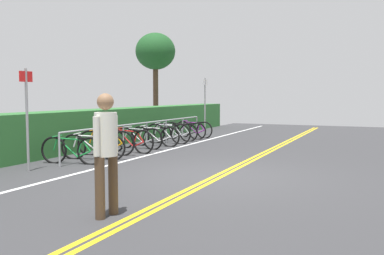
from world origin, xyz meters
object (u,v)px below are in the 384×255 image
(bicycle_1, at_px, (93,147))
(bicycle_7, at_px, (175,132))
(bicycle_6, at_px, (168,134))
(bicycle_0, at_px, (72,150))
(bicycle_3, at_px, (129,141))
(bicycle_4, at_px, (139,138))
(bicycle_5, at_px, (155,136))
(pedestrian, at_px, (106,146))
(sign_post_near, at_px, (27,110))
(bicycle_2, at_px, (106,143))
(tree_mid, at_px, (155,53))
(bicycle_9, at_px, (194,129))
(bike_rack, at_px, (147,128))
(bicycle_8, at_px, (184,131))
(sign_post_far, at_px, (205,101))

(bicycle_1, relative_size, bicycle_7, 1.04)
(bicycle_1, xyz_separation_m, bicycle_6, (4.16, -0.12, 0.02))
(bicycle_0, distance_m, bicycle_3, 2.43)
(bicycle_4, xyz_separation_m, bicycle_5, (0.81, -0.14, -0.01))
(bicycle_7, relative_size, pedestrian, 0.96)
(bicycle_5, relative_size, sign_post_near, 0.77)
(bicycle_2, relative_size, tree_mid, 0.33)
(bicycle_9, relative_size, sign_post_near, 0.72)
(bike_rack, height_order, bicycle_2, bike_rack)
(bike_rack, xyz_separation_m, pedestrian, (-7.22, -3.54, 0.39))
(bicycle_4, height_order, bicycle_9, bicycle_4)
(bicycle_3, xyz_separation_m, bicycle_8, (4.20, 0.12, -0.02))
(bicycle_8, relative_size, pedestrian, 1.00)
(bicycle_3, distance_m, tree_mid, 10.30)
(bicycle_4, distance_m, tree_mid, 9.45)
(bicycle_6, relative_size, tree_mid, 0.35)
(bicycle_2, bearing_deg, bicycle_7, -2.20)
(bike_rack, relative_size, bicycle_7, 4.97)
(bicycle_0, distance_m, tree_mid, 12.39)
(bicycle_2, bearing_deg, bicycle_8, -1.73)
(bicycle_9, height_order, sign_post_near, sign_post_near)
(bicycle_4, bearing_deg, sign_post_far, -2.87)
(pedestrian, bearing_deg, bicycle_2, 35.60)
(pedestrian, xyz_separation_m, sign_post_far, (11.89, 3.36, 0.44))
(bicycle_1, relative_size, bicycle_5, 0.98)
(bicycle_0, xyz_separation_m, pedestrian, (-3.52, -3.55, 0.68))
(bike_rack, height_order, bicycle_6, bike_rack)
(bike_rack, xyz_separation_m, bicycle_4, (-0.37, 0.08, -0.29))
(bicycle_6, xyz_separation_m, sign_post_near, (-6.21, 0.39, 1.04))
(bicycle_6, bearing_deg, bicycle_2, 175.43)
(bicycle_2, bearing_deg, sign_post_near, 177.48)
(bicycle_6, relative_size, pedestrian, 0.98)
(bicycle_4, distance_m, bicycle_7, 2.49)
(bicycle_6, distance_m, bicycle_9, 2.32)
(bicycle_2, bearing_deg, bicycle_3, -18.89)
(bicycle_2, distance_m, pedestrian, 6.36)
(pedestrian, bearing_deg, sign_post_near, 58.76)
(bicycle_4, bearing_deg, tree_mid, 25.28)
(bicycle_8, bearing_deg, sign_post_near, 177.98)
(tree_mid, bearing_deg, pedestrian, -153.54)
(bike_rack, height_order, bicycle_3, bike_rack)
(bike_rack, bearing_deg, tree_mid, 26.82)
(bicycle_4, height_order, bicycle_6, bicycle_6)
(bicycle_4, relative_size, bicycle_8, 1.00)
(bicycle_5, xyz_separation_m, bicycle_8, (2.48, 0.06, -0.00))
(bicycle_4, bearing_deg, bicycle_0, -179.00)
(bicycle_2, distance_m, sign_post_far, 6.85)
(bike_rack, bearing_deg, bicycle_8, -0.18)
(bicycle_2, xyz_separation_m, tree_mid, (9.61, 3.66, 3.59))
(bicycle_6, xyz_separation_m, bicycle_7, (0.82, 0.11, -0.02))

